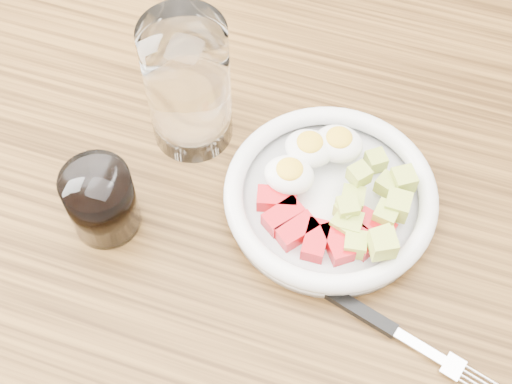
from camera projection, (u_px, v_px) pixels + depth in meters
dining_table at (261, 255)px, 0.89m from camera, size 1.50×0.90×0.77m
bowl at (330, 195)px, 0.79m from camera, size 0.24×0.24×0.06m
fork at (376, 321)px, 0.73m from camera, size 0.21×0.07×0.01m
water_glass at (188, 86)px, 0.79m from camera, size 0.09×0.09×0.17m
coffee_glass at (101, 201)px, 0.76m from camera, size 0.07×0.07×0.09m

